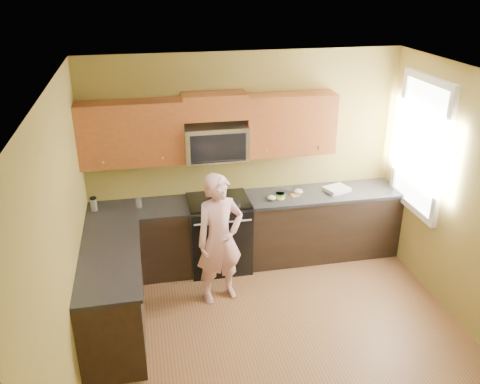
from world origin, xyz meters
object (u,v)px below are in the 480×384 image
object	(u,v)px
microwave	(216,158)
stove	(219,233)
travel_mug	(95,211)
woman	(220,239)
butter_tub	(280,198)
frying_pan	(229,206)

from	to	relation	value
microwave	stove	bearing A→B (deg)	-90.00
stove	microwave	size ratio (longest dim) A/B	1.25
stove	travel_mug	bearing A→B (deg)	177.92
woman	travel_mug	world-z (taller)	woman
butter_tub	travel_mug	xyz separation A→B (m)	(-2.28, 0.11, 0.00)
stove	butter_tub	bearing A→B (deg)	-4.07
butter_tub	travel_mug	distance (m)	2.29
woman	butter_tub	size ratio (longest dim) A/B	12.83
stove	butter_tub	xyz separation A→B (m)	(0.78, -0.06, 0.45)
stove	frying_pan	distance (m)	0.53
microwave	woman	world-z (taller)	microwave
frying_pan	travel_mug	distance (m)	1.61
butter_tub	travel_mug	size ratio (longest dim) A/B	0.71
stove	frying_pan	size ratio (longest dim) A/B	1.87
stove	travel_mug	xyz separation A→B (m)	(-1.50, 0.05, 0.45)
stove	microwave	distance (m)	0.98
stove	travel_mug	size ratio (longest dim) A/B	5.52
stove	butter_tub	size ratio (longest dim) A/B	7.80
stove	woman	xyz separation A→B (m)	(-0.10, -0.70, 0.31)
butter_tub	travel_mug	world-z (taller)	travel_mug
microwave	butter_tub	xyz separation A→B (m)	(0.78, -0.18, -0.53)
woman	frying_pan	size ratio (longest dim) A/B	3.08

